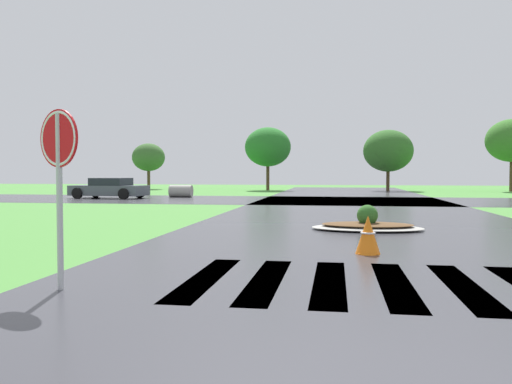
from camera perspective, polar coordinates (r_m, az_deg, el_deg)
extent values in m
cube|color=#35353A|center=(13.62, 12.29, -4.38)|extent=(10.11, 80.00, 0.01)
cube|color=#35353A|center=(28.56, 10.50, -0.95)|extent=(90.00, 9.10, 0.01)
cube|color=white|center=(7.68, -5.58, -9.43)|extent=(0.45, 3.17, 0.01)
cube|color=white|center=(7.51, 1.18, -9.69)|extent=(0.45, 3.17, 0.01)
cube|color=white|center=(7.45, 8.16, -9.82)|extent=(0.45, 3.17, 0.01)
cube|color=white|center=(7.49, 15.16, -9.80)|extent=(0.45, 3.17, 0.01)
cube|color=white|center=(7.64, 21.97, -9.64)|extent=(0.45, 3.17, 0.01)
cylinder|color=#B2B5BA|center=(7.22, -20.94, -1.06)|extent=(0.08, 0.08, 2.32)
cylinder|color=red|center=(7.22, -21.03, 5.58)|extent=(0.70, 0.34, 0.76)
torus|color=white|center=(7.22, -21.03, 5.58)|extent=(0.68, 0.34, 0.73)
ellipsoid|color=#9E9B93|center=(14.16, 12.24, -3.90)|extent=(2.97, 1.68, 0.12)
ellipsoid|color=brown|center=(14.15, 12.24, -3.54)|extent=(2.44, 1.38, 0.10)
sphere|color=#2D6023|center=(14.13, 12.25, -2.53)|extent=(0.56, 0.56, 0.56)
cube|color=#4C545B|center=(32.01, -15.98, 0.17)|extent=(4.66, 2.33, 0.60)
cube|color=#1E232B|center=(31.93, -15.78, 1.11)|extent=(2.25, 1.85, 0.45)
cylinder|color=black|center=(32.04, -19.20, -0.13)|extent=(0.66, 0.29, 0.64)
cylinder|color=black|center=(33.64, -17.35, -0.01)|extent=(0.66, 0.29, 0.64)
cylinder|color=black|center=(30.42, -14.46, -0.20)|extent=(0.66, 0.29, 0.64)
cylinder|color=black|center=(32.10, -12.76, -0.06)|extent=(0.66, 0.29, 0.64)
cylinder|color=#9E9B93|center=(32.41, -8.32, 0.10)|extent=(1.40, 0.76, 0.76)
cone|color=orange|center=(10.01, 12.30, -4.65)|extent=(0.47, 0.47, 0.74)
torus|color=white|center=(10.00, 12.30, -4.44)|extent=(0.29, 0.29, 0.04)
cube|color=orange|center=(10.05, 12.28, -6.65)|extent=(0.36, 0.36, 0.03)
cylinder|color=#4C3823|center=(48.85, -11.81, 1.44)|extent=(0.28, 0.28, 1.90)
ellipsoid|color=#37602C|center=(48.87, -11.83, 3.79)|extent=(3.02, 3.02, 2.57)
cylinder|color=#4C3823|center=(44.73, 1.32, 1.72)|extent=(0.28, 0.28, 2.36)
ellipsoid|color=#267027|center=(44.79, 1.32, 5.02)|extent=(3.99, 3.99, 3.39)
cylinder|color=#4C3823|center=(44.80, 14.41, 1.37)|extent=(0.28, 0.28, 1.92)
ellipsoid|color=#306225|center=(44.83, 14.44, 4.45)|extent=(4.15, 4.15, 3.53)
cylinder|color=#4C3823|center=(46.35, 26.45, 1.71)|extent=(0.28, 0.28, 2.70)
ellipsoid|color=#356D26|center=(46.42, 26.51, 5.14)|extent=(4.06, 4.06, 3.45)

